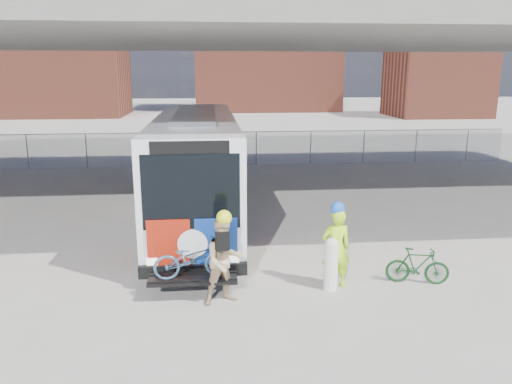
{
  "coord_description": "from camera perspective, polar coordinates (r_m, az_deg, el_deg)",
  "views": [
    {
      "loc": [
        -1.57,
        -14.76,
        5.03
      ],
      "look_at": [
        -0.24,
        -0.77,
        1.6
      ],
      "focal_mm": 35.0,
      "sensor_mm": 36.0,
      "label": 1
    }
  ],
  "objects": [
    {
      "name": "ground",
      "position": [
        15.68,
        0.59,
        -5.0
      ],
      "size": [
        160.0,
        160.0,
        0.0
      ],
      "primitive_type": "plane",
      "color": "#9E9991",
      "rests_on": "ground"
    },
    {
      "name": "bike_parked",
      "position": [
        12.76,
        17.98,
        -8.03
      ],
      "size": [
        1.55,
        0.79,
        0.9
      ],
      "primitive_type": "imported",
      "rotation": [
        0.0,
        0.0,
        1.32
      ],
      "color": "#133E1A",
      "rests_on": "ground"
    },
    {
      "name": "cyclist_hivis",
      "position": [
        11.92,
        9.13,
        -6.16
      ],
      "size": [
        0.73,
        0.51,
        2.11
      ],
      "rotation": [
        0.0,
        0.0,
        3.21
      ],
      "color": "#B5F91A",
      "rests_on": "ground"
    },
    {
      "name": "chainlink_fence",
      "position": [
        27.05,
        -2.09,
        6.04
      ],
      "size": [
        30.0,
        0.06,
        30.0
      ],
      "color": "gray",
      "rests_on": "ground"
    },
    {
      "name": "bollard",
      "position": [
        11.9,
        8.58,
        -7.91
      ],
      "size": [
        0.33,
        0.33,
        1.27
      ],
      "color": "white",
      "rests_on": "ground"
    },
    {
      "name": "smokestack",
      "position": [
        71.87,
        7.52,
        19.57
      ],
      "size": [
        2.2,
        2.2,
        25.0
      ],
      "primitive_type": "cylinder",
      "color": "brown",
      "rests_on": "ground"
    },
    {
      "name": "overpass",
      "position": [
        18.89,
        -0.7,
        18.31
      ],
      "size": [
        40.0,
        16.0,
        7.95
      ],
      "color": "#605E59",
      "rests_on": "ground"
    },
    {
      "name": "cyclist_tan",
      "position": [
        11.03,
        -3.6,
        -7.72
      ],
      "size": [
        1.14,
        1.01,
        2.13
      ],
      "rotation": [
        0.0,
        0.0,
        0.34
      ],
      "color": "tan",
      "rests_on": "ground"
    },
    {
      "name": "brick_buildings",
      "position": [
        63.05,
        -3.0,
        14.05
      ],
      "size": [
        54.0,
        22.0,
        12.0
      ],
      "color": "brown",
      "rests_on": "ground"
    },
    {
      "name": "bus",
      "position": [
        17.41,
        -6.8,
        3.95
      ],
      "size": [
        2.67,
        12.97,
        3.69
      ],
      "color": "silver",
      "rests_on": "ground"
    }
  ]
}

